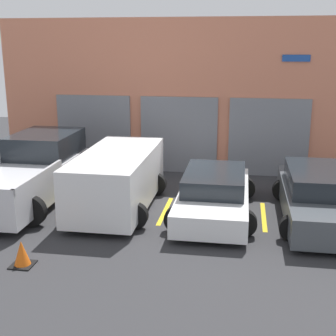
{
  "coord_description": "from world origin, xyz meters",
  "views": [
    {
      "loc": [
        2.04,
        -13.18,
        4.5
      ],
      "look_at": [
        0.0,
        -0.65,
        1.1
      ],
      "focal_mm": 50.0,
      "sensor_mm": 36.0,
      "label": 1
    }
  ],
  "objects": [
    {
      "name": "parking_stripe_left",
      "position": [
        -2.68,
        -1.15,
        0.0
      ],
      "size": [
        0.12,
        2.2,
        0.01
      ],
      "primitive_type": "cube",
      "color": "gold",
      "rests_on": "ground"
    },
    {
      "name": "traffic_cone",
      "position": [
        -2.4,
        -4.87,
        0.25
      ],
      "size": [
        0.47,
        0.47,
        0.55
      ],
      "color": "black",
      "rests_on": "ground"
    },
    {
      "name": "van_right",
      "position": [
        -1.34,
        -1.14,
        0.87
      ],
      "size": [
        2.28,
        4.42,
        1.61
      ],
      "color": "white",
      "rests_on": "ground"
    },
    {
      "name": "ground_plane",
      "position": [
        0.0,
        0.0,
        0.0
      ],
      "size": [
        28.0,
        28.0,
        0.0
      ],
      "primitive_type": "plane",
      "color": "#2D2D30"
    },
    {
      "name": "parking_stripe_centre",
      "position": [
        0.0,
        -1.15,
        0.0
      ],
      "size": [
        0.12,
        2.2,
        0.01
      ],
      "primitive_type": "cube",
      "color": "gold",
      "rests_on": "ground"
    },
    {
      "name": "shophouse_building",
      "position": [
        -0.01,
        3.29,
        2.62
      ],
      "size": [
        13.32,
        0.68,
        5.35
      ],
      "color": "#D17A5B",
      "rests_on": "ground"
    },
    {
      "name": "sedan_side",
      "position": [
        4.03,
        -1.12,
        0.63
      ],
      "size": [
        2.12,
        4.78,
        1.34
      ],
      "color": "#474C51",
      "rests_on": "ground"
    },
    {
      "name": "sedan_white",
      "position": [
        1.34,
        -1.12,
        0.56
      ],
      "size": [
        2.26,
        4.54,
        1.17
      ],
      "color": "white",
      "rests_on": "ground"
    },
    {
      "name": "parking_stripe_right",
      "position": [
        2.68,
        -1.15,
        0.0
      ],
      "size": [
        0.12,
        2.2,
        0.01
      ],
      "primitive_type": "cube",
      "color": "gold",
      "rests_on": "ground"
    },
    {
      "name": "pickup_truck",
      "position": [
        -4.03,
        -0.82,
        0.84
      ],
      "size": [
        2.53,
        5.25,
        1.81
      ],
      "color": "silver",
      "rests_on": "ground"
    }
  ]
}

